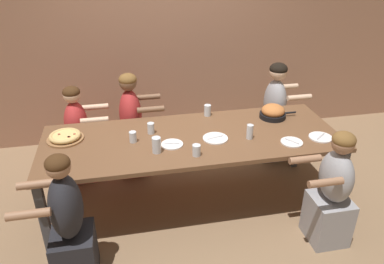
{
  "coord_description": "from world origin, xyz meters",
  "views": [
    {
      "loc": [
        -0.61,
        -3.0,
        2.42
      ],
      "look_at": [
        0.0,
        0.0,
        0.82
      ],
      "focal_mm": 35.0,
      "sensor_mm": 36.0,
      "label": 1
    }
  ],
  "objects_px": {
    "drinking_glass_f": "(151,128)",
    "diner_far_right": "(274,115)",
    "empty_plate_b": "(292,142)",
    "diner_far_midleft": "(132,129)",
    "pizza_board_main": "(65,137)",
    "diner_far_left": "(79,138)",
    "empty_plate_a": "(172,144)",
    "diner_near_left": "(69,227)",
    "drinking_glass_d": "(250,133)",
    "drinking_glass_b": "(207,111)",
    "skillet_bowl": "(273,112)",
    "drinking_glass_c": "(133,137)",
    "empty_plate_c": "(215,138)",
    "drinking_glass_e": "(196,150)",
    "diner_near_right": "(332,194)",
    "drinking_glass_a": "(157,146)",
    "empty_plate_d": "(321,137)"
  },
  "relations": [
    {
      "from": "empty_plate_a",
      "to": "drinking_glass_b",
      "type": "height_order",
      "value": "drinking_glass_b"
    },
    {
      "from": "diner_far_right",
      "to": "diner_near_left",
      "type": "relative_size",
      "value": 1.05
    },
    {
      "from": "empty_plate_a",
      "to": "diner_far_left",
      "type": "relative_size",
      "value": 0.18
    },
    {
      "from": "empty_plate_c",
      "to": "diner_near_right",
      "type": "xyz_separation_m",
      "value": [
        0.86,
        -0.64,
        -0.29
      ]
    },
    {
      "from": "empty_plate_b",
      "to": "diner_far_midleft",
      "type": "bearing_deg",
      "value": 143.79
    },
    {
      "from": "pizza_board_main",
      "to": "skillet_bowl",
      "type": "height_order",
      "value": "skillet_bowl"
    },
    {
      "from": "drinking_glass_a",
      "to": "diner_far_right",
      "type": "relative_size",
      "value": 0.12
    },
    {
      "from": "empty_plate_d",
      "to": "drinking_glass_e",
      "type": "height_order",
      "value": "drinking_glass_e"
    },
    {
      "from": "drinking_glass_a",
      "to": "diner_near_right",
      "type": "height_order",
      "value": "diner_near_right"
    },
    {
      "from": "drinking_glass_a",
      "to": "diner_far_right",
      "type": "bearing_deg",
      "value": 32.3
    },
    {
      "from": "drinking_glass_a",
      "to": "diner_far_left",
      "type": "xyz_separation_m",
      "value": [
        -0.75,
        0.94,
        -0.34
      ]
    },
    {
      "from": "empty_plate_a",
      "to": "drinking_glass_e",
      "type": "bearing_deg",
      "value": -51.44
    },
    {
      "from": "skillet_bowl",
      "to": "drinking_glass_b",
      "type": "xyz_separation_m",
      "value": [
        -0.64,
        0.18,
        -0.01
      ]
    },
    {
      "from": "drinking_glass_d",
      "to": "empty_plate_b",
      "type": "bearing_deg",
      "value": -23.86
    },
    {
      "from": "empty_plate_d",
      "to": "empty_plate_b",
      "type": "bearing_deg",
      "value": -173.76
    },
    {
      "from": "empty_plate_b",
      "to": "drinking_glass_f",
      "type": "xyz_separation_m",
      "value": [
        -1.23,
        0.44,
        0.05
      ]
    },
    {
      "from": "pizza_board_main",
      "to": "diner_far_left",
      "type": "bearing_deg",
      "value": 85.22
    },
    {
      "from": "skillet_bowl",
      "to": "diner_far_left",
      "type": "relative_size",
      "value": 0.36
    },
    {
      "from": "empty_plate_d",
      "to": "diner_far_midleft",
      "type": "distance_m",
      "value": 1.97
    },
    {
      "from": "empty_plate_a",
      "to": "diner_near_right",
      "type": "distance_m",
      "value": 1.44
    },
    {
      "from": "drinking_glass_d",
      "to": "drinking_glass_b",
      "type": "bearing_deg",
      "value": 114.98
    },
    {
      "from": "empty_plate_c",
      "to": "drinking_glass_e",
      "type": "distance_m",
      "value": 0.35
    },
    {
      "from": "empty_plate_b",
      "to": "diner_near_right",
      "type": "distance_m",
      "value": 0.56
    },
    {
      "from": "drinking_glass_e",
      "to": "drinking_glass_a",
      "type": "bearing_deg",
      "value": 159.67
    },
    {
      "from": "drinking_glass_c",
      "to": "drinking_glass_f",
      "type": "relative_size",
      "value": 0.97
    },
    {
      "from": "pizza_board_main",
      "to": "empty_plate_a",
      "type": "height_order",
      "value": "pizza_board_main"
    },
    {
      "from": "drinking_glass_f",
      "to": "diner_far_midleft",
      "type": "distance_m",
      "value": 0.66
    },
    {
      "from": "drinking_glass_f",
      "to": "diner_far_right",
      "type": "height_order",
      "value": "diner_far_right"
    },
    {
      "from": "empty_plate_a",
      "to": "drinking_glass_a",
      "type": "height_order",
      "value": "drinking_glass_a"
    },
    {
      "from": "drinking_glass_b",
      "to": "diner_near_left",
      "type": "height_order",
      "value": "diner_near_left"
    },
    {
      "from": "empty_plate_b",
      "to": "drinking_glass_d",
      "type": "height_order",
      "value": "drinking_glass_d"
    },
    {
      "from": "skillet_bowl",
      "to": "diner_near_left",
      "type": "xyz_separation_m",
      "value": [
        -1.97,
        -0.97,
        -0.32
      ]
    },
    {
      "from": "empty_plate_b",
      "to": "drinking_glass_f",
      "type": "relative_size",
      "value": 1.9
    },
    {
      "from": "pizza_board_main",
      "to": "drinking_glass_c",
      "type": "bearing_deg",
      "value": -14.88
    },
    {
      "from": "empty_plate_b",
      "to": "empty_plate_c",
      "type": "bearing_deg",
      "value": 162.42
    },
    {
      "from": "diner_near_left",
      "to": "drinking_glass_c",
      "type": "bearing_deg",
      "value": -36.08
    },
    {
      "from": "empty_plate_c",
      "to": "drinking_glass_c",
      "type": "height_order",
      "value": "drinking_glass_c"
    },
    {
      "from": "empty_plate_a",
      "to": "diner_far_left",
      "type": "height_order",
      "value": "diner_far_left"
    },
    {
      "from": "empty_plate_a",
      "to": "drinking_glass_e",
      "type": "xyz_separation_m",
      "value": [
        0.18,
        -0.22,
        0.04
      ]
    },
    {
      "from": "drinking_glass_a",
      "to": "pizza_board_main",
      "type": "bearing_deg",
      "value": 154.03
    },
    {
      "from": "diner_far_right",
      "to": "diner_far_left",
      "type": "bearing_deg",
      "value": -90.0
    },
    {
      "from": "diner_far_midleft",
      "to": "empty_plate_a",
      "type": "bearing_deg",
      "value": 21.0
    },
    {
      "from": "drinking_glass_f",
      "to": "diner_near_right",
      "type": "height_order",
      "value": "diner_near_right"
    },
    {
      "from": "diner_far_right",
      "to": "drinking_glass_d",
      "type": "bearing_deg",
      "value": -35.73
    },
    {
      "from": "empty_plate_c",
      "to": "drinking_glass_a",
      "type": "height_order",
      "value": "drinking_glass_a"
    },
    {
      "from": "drinking_glass_c",
      "to": "drinking_glass_d",
      "type": "height_order",
      "value": "drinking_glass_d"
    },
    {
      "from": "pizza_board_main",
      "to": "empty_plate_c",
      "type": "distance_m",
      "value": 1.38
    },
    {
      "from": "drinking_glass_e",
      "to": "empty_plate_a",
      "type": "bearing_deg",
      "value": 128.56
    },
    {
      "from": "drinking_glass_d",
      "to": "diner_near_left",
      "type": "distance_m",
      "value": 1.73
    },
    {
      "from": "drinking_glass_b",
      "to": "drinking_glass_d",
      "type": "xyz_separation_m",
      "value": [
        0.26,
        -0.56,
        0.01
      ]
    }
  ]
}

